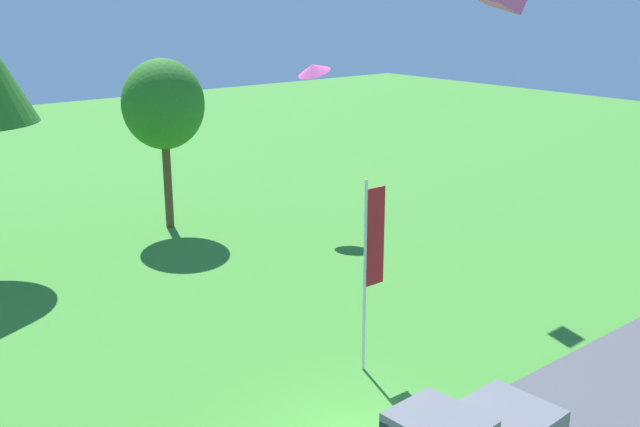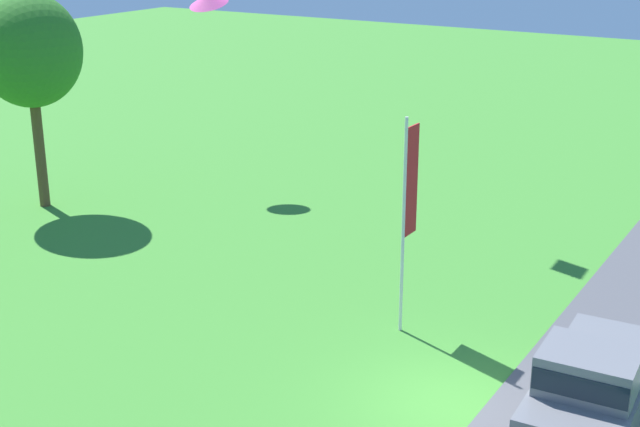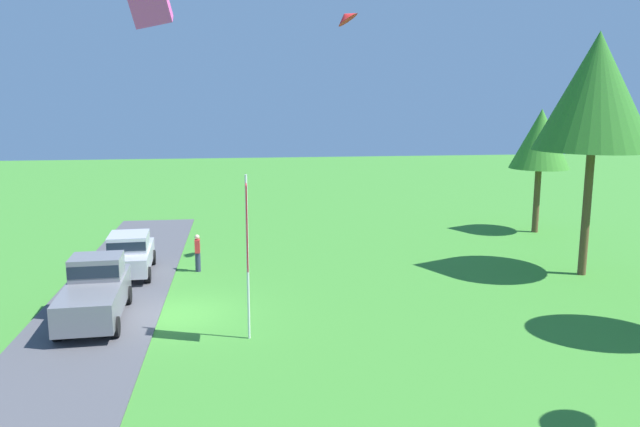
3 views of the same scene
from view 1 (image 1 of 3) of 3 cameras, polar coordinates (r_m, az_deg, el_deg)
The scene contains 3 objects.
tree_far_right at distance 32.84m, azimuth -11.86°, elevation 8.09°, with size 3.51×3.51×7.41m.
flag_banner at distance 19.97m, azimuth 3.95°, elevation -2.83°, with size 0.71×0.08×5.41m.
kite_delta_mid_center at distance 33.18m, azimuth -0.52°, elevation 10.99°, with size 1.46×1.46×0.39m, color #EA4C9E.
Camera 1 is at (-10.17, -11.17, 9.98)m, focal length 42.00 mm.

